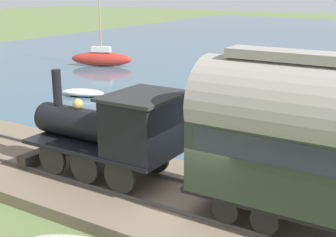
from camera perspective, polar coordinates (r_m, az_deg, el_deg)
name	(u,v)px	position (r m, az deg, el deg)	size (l,w,h in m)	color
ground_plane	(198,222)	(13.94, 3.64, -12.45)	(200.00, 200.00, 0.00)	#607542
rail_embankment	(205,209)	(14.20, 4.54, -10.99)	(5.35, 56.00, 0.51)	#756651
steam_locomotive	(116,128)	(15.10, -6.35, -1.18)	(2.50, 5.71, 3.35)	black
sailboat_red	(101,58)	(39.69, -8.11, 7.35)	(2.92, 5.19, 9.22)	#B72D23
rowboat_off_pier	(83,93)	(29.15, -10.33, 3.13)	(1.88, 2.93, 0.45)	beige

